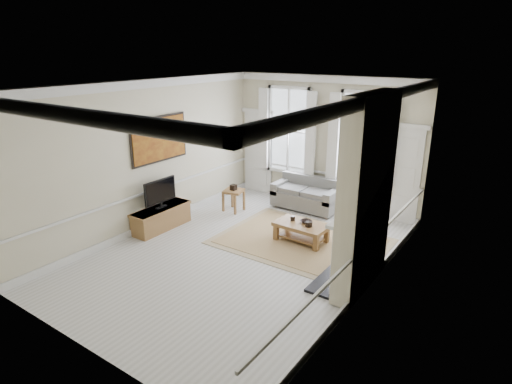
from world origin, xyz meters
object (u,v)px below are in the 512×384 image
Objects in this scene: sofa at (307,196)px; tv_stand at (162,218)px; side_table at (234,194)px; coffee_table at (301,227)px.

sofa is 3.79m from tv_stand.
tv_stand is at bearing -124.65° from sofa.
side_table is at bearing 70.06° from tv_stand.
side_table reaches higher than tv_stand.
side_table is (-1.48, -1.24, 0.11)m from sofa.
sofa is at bearing 116.80° from coffee_table.
sofa is 1.17× the size of tv_stand.
coffee_table is at bearing 21.84° from tv_stand.
tv_stand is at bearing -156.22° from coffee_table.
side_table is at bearing -139.90° from sofa.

